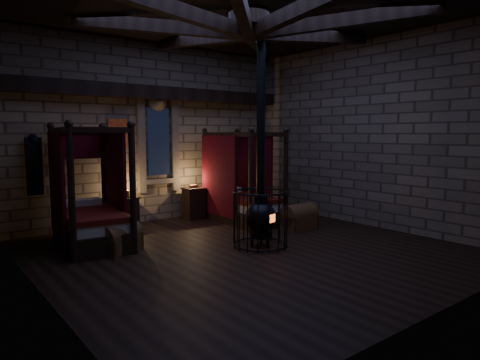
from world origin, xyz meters
TOP-DOWN VIEW (x-y plane):
  - room at (-0.00, 0.09)m, footprint 7.02×7.02m
  - bed_left at (-2.11, 2.18)m, footprint 1.35×2.23m
  - bed_right at (1.47, 2.09)m, footprint 1.19×2.10m
  - trunk_left at (-1.89, 1.30)m, footprint 0.85×0.71m
  - trunk_right at (1.97, 0.65)m, footprint 0.77×0.49m
  - nightstand_left at (-0.95, 3.14)m, footprint 0.45×0.43m
  - nightstand_right at (0.73, 3.06)m, footprint 0.51×0.49m
  - stove at (0.32, 0.05)m, footprint 1.02×1.02m

SIDE VIEW (x-z plane):
  - trunk_left at x=-1.89m, z-range -0.03..0.50m
  - trunk_right at x=1.97m, z-range -0.03..0.53m
  - nightstand_left at x=-0.95m, z-range -0.07..0.77m
  - nightstand_right at x=0.73m, z-range -0.03..0.82m
  - bed_right at x=1.47m, z-range -0.54..1.59m
  - bed_left at x=-2.11m, z-range -0.56..1.65m
  - stove at x=0.32m, z-range -1.40..2.65m
  - room at x=0.00m, z-range 1.60..5.89m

